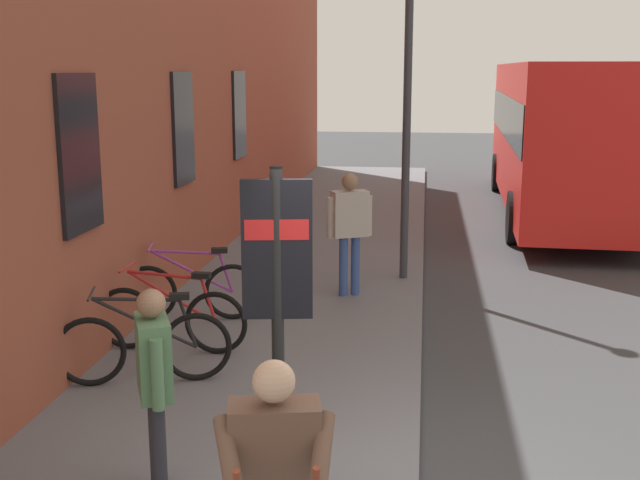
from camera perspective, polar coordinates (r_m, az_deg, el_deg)
The scene contains 12 objects.
ground at distance 12.09m, azimuth 12.14°, elevation -3.62°, with size 60.00×60.00×0.00m, color #38383A.
sidewalk_pavement at distance 14.08m, azimuth 0.30°, elevation -0.85°, with size 24.00×3.50×0.12m, color slate.
station_facade at distance 15.12m, azimuth -7.25°, elevation 16.53°, with size 22.00×0.65×8.82m.
bicycle_end_of_row at distance 8.23m, azimuth -12.51°, elevation -7.48°, with size 0.63×1.72×0.97m.
bicycle_beside_lamp at distance 9.07m, azimuth -10.64°, elevation -5.53°, with size 0.48×1.77×0.97m.
bicycle_under_window at distance 10.13m, azimuth -9.23°, elevation -3.59°, with size 0.55×1.74×0.97m.
transit_info_sign at distance 6.18m, azimuth -3.10°, elevation -2.06°, with size 0.17×0.56×2.40m.
city_bus at distance 18.63m, azimuth 17.01°, elevation 7.62°, with size 10.59×2.94×3.35m.
pedestrian_by_facade at distance 10.97m, azimuth 2.14°, elevation 1.32°, with size 0.43×0.60×1.72m.
pedestrian_crossing_street at distance 5.99m, azimuth -11.82°, elevation -9.16°, with size 0.56×0.39×1.58m.
tourist_with_hotdogs at distance 4.33m, azimuth -3.24°, elevation -16.67°, with size 0.64×0.64×1.67m.
street_lamp at distance 11.79m, azimuth 6.34°, elevation 12.39°, with size 0.28×0.28×5.37m.
Camera 1 is at (-5.60, 0.03, 3.24)m, focal length 44.57 mm.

